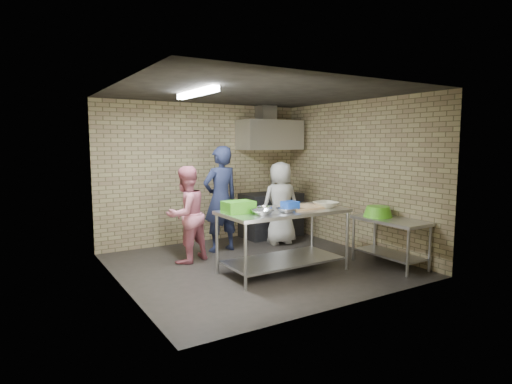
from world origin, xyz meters
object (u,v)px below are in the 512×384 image
(bottle_red, at_px, (267,139))
(green_crate, at_px, (238,207))
(side_counter, at_px, (390,242))
(stove, at_px, (271,215))
(prep_table, at_px, (283,241))
(bottle_green, at_px, (283,139))
(green_basin, at_px, (378,211))
(man_navy, at_px, (221,199))
(woman_pink, at_px, (186,214))
(blue_tub, at_px, (290,206))
(woman_white, at_px, (281,203))

(bottle_red, bearing_deg, green_crate, -130.66)
(side_counter, bearing_deg, stove, 99.29)
(prep_table, xyz_separation_m, bottle_green, (1.65, 2.38, 1.54))
(bottle_red, bearing_deg, green_basin, -82.10)
(bottle_green, xyz_separation_m, man_navy, (-1.89, -0.79, -1.07))
(stove, distance_m, woman_pink, 2.43)
(side_counter, distance_m, bottle_red, 3.44)
(stove, xyz_separation_m, bottle_green, (0.45, 0.24, 1.57))
(prep_table, relative_size, bottle_red, 10.53)
(green_crate, xyz_separation_m, bottle_red, (1.95, 2.26, 1.00))
(blue_tub, bearing_deg, green_basin, -9.20)
(bottle_red, distance_m, bottle_green, 0.40)
(side_counter, height_order, man_navy, man_navy)
(man_navy, bearing_deg, green_basin, 128.27)
(prep_table, distance_m, bottle_red, 3.11)
(green_crate, bearing_deg, woman_white, 39.30)
(man_navy, bearing_deg, prep_table, 93.17)
(bottle_green, height_order, woman_pink, bottle_green)
(woman_pink, relative_size, woman_white, 0.99)
(prep_table, bearing_deg, woman_white, 56.63)
(prep_table, height_order, stove, prep_table)
(green_basin, distance_m, man_navy, 2.70)
(prep_table, xyz_separation_m, blue_tub, (0.05, -0.10, 0.54))
(green_basin, relative_size, woman_white, 0.29)
(woman_pink, bearing_deg, prep_table, 108.19)
(side_counter, bearing_deg, woman_pink, 145.17)
(bottle_red, bearing_deg, woman_white, -106.14)
(man_navy, distance_m, woman_white, 1.25)
(blue_tub, height_order, man_navy, man_navy)
(prep_table, bearing_deg, green_basin, -12.33)
(bottle_red, height_order, woman_white, bottle_red)
(prep_table, bearing_deg, woman_pink, 129.48)
(stove, distance_m, woman_white, 0.76)
(side_counter, bearing_deg, green_basin, 94.57)
(prep_table, xyz_separation_m, bottle_red, (1.25, 2.38, 1.56))
(stove, height_order, bottle_red, bottle_red)
(green_crate, distance_m, bottle_green, 3.41)
(blue_tub, xyz_separation_m, man_navy, (-0.29, 1.70, -0.07))
(stove, bearing_deg, green_basin, -80.24)
(side_counter, xyz_separation_m, woman_pink, (-2.69, 1.87, 0.41))
(green_crate, height_order, green_basin, green_crate)
(woman_pink, height_order, woman_white, woman_white)
(woman_pink, bearing_deg, blue_tub, 107.37)
(side_counter, relative_size, bottle_red, 6.67)
(stove, height_order, bottle_green, bottle_green)
(bottle_red, relative_size, woman_pink, 0.11)
(side_counter, bearing_deg, bottle_green, 90.00)
(side_counter, distance_m, green_basin, 0.52)
(green_crate, xyz_separation_m, green_basin, (2.33, -0.48, -0.20))
(green_crate, bearing_deg, man_navy, 72.78)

